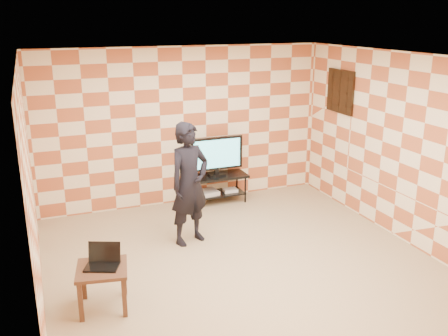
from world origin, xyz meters
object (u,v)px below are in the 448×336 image
(tv, at_px, (217,154))
(person, at_px, (189,184))
(side_table, at_px, (102,275))
(tv_stand, at_px, (217,182))

(tv, relative_size, person, 0.53)
(side_table, bearing_deg, tv, 48.43)
(tv, distance_m, person, 1.64)
(tv_stand, relative_size, side_table, 1.66)
(side_table, distance_m, person, 1.99)
(side_table, height_order, person, person)
(tv_stand, height_order, tv, tv)
(tv_stand, xyz_separation_m, side_table, (-2.35, -2.66, 0.04))
(tv, bearing_deg, tv_stand, 89.72)
(tv_stand, xyz_separation_m, tv, (-0.00, -0.00, 0.51))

